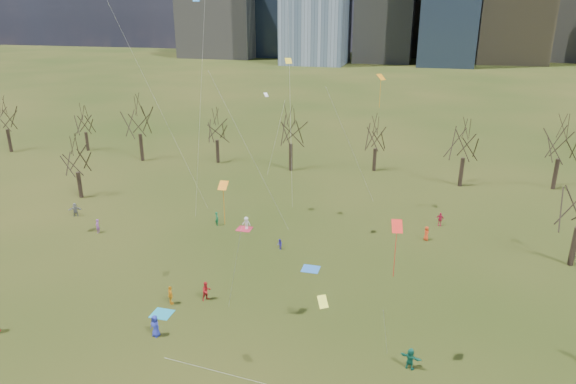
% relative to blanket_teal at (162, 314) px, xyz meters
% --- Properties ---
extents(ground, '(500.00, 500.00, 0.00)m').
position_rel_blanket_teal_xyz_m(ground, '(7.34, -0.62, -0.01)').
color(ground, black).
rests_on(ground, ground).
extents(bare_tree_row, '(113.04, 29.80, 9.50)m').
position_rel_blanket_teal_xyz_m(bare_tree_row, '(7.26, 36.61, 6.10)').
color(bare_tree_row, black).
rests_on(bare_tree_row, ground).
extents(blanket_teal, '(1.60, 1.50, 0.03)m').
position_rel_blanket_teal_xyz_m(blanket_teal, '(0.00, 0.00, 0.00)').
color(blanket_teal, teal).
rests_on(blanket_teal, ground).
extents(blanket_navy, '(1.60, 1.50, 0.03)m').
position_rel_blanket_teal_xyz_m(blanket_navy, '(9.82, 10.26, 0.00)').
color(blanket_navy, blue).
rests_on(blanket_navy, ground).
extents(blanket_crimson, '(1.60, 1.50, 0.03)m').
position_rel_blanket_teal_xyz_m(blanket_crimson, '(0.82, 17.30, 0.00)').
color(blanket_crimson, '#BC253C').
rests_on(blanket_crimson, ground).
extents(person_0, '(0.97, 0.79, 1.72)m').
position_rel_blanket_teal_xyz_m(person_0, '(0.96, -2.70, 0.84)').
color(person_0, '#2733AD').
rests_on(person_0, ground).
extents(person_2, '(0.99, 1.03, 1.67)m').
position_rel_blanket_teal_xyz_m(person_2, '(2.62, 2.86, 0.82)').
color(person_2, '#B0191D').
rests_on(person_2, ground).
extents(person_4, '(0.94, 0.98, 1.63)m').
position_rel_blanket_teal_xyz_m(person_4, '(0.05, 1.52, 0.80)').
color(person_4, orange).
rests_on(person_4, ground).
extents(person_5, '(1.53, 0.88, 1.58)m').
position_rel_blanket_teal_xyz_m(person_5, '(19.26, -1.61, 0.77)').
color(person_5, '#166751').
rests_on(person_5, ground).
extents(person_7, '(0.44, 0.61, 1.56)m').
position_rel_blanket_teal_xyz_m(person_7, '(-14.10, 12.38, 0.77)').
color(person_7, '#924E9D').
rests_on(person_7, ground).
extents(person_8, '(0.66, 0.69, 1.12)m').
position_rel_blanket_teal_xyz_m(person_8, '(5.94, 13.45, 0.55)').
color(person_8, '#3328AE').
rests_on(person_8, ground).
extents(person_9, '(0.94, 0.57, 1.43)m').
position_rel_blanket_teal_xyz_m(person_9, '(1.04, 17.39, 0.70)').
color(person_9, white).
rests_on(person_9, ground).
extents(person_10, '(0.95, 0.48, 1.55)m').
position_rel_blanket_teal_xyz_m(person_10, '(21.51, 23.74, 0.76)').
color(person_10, '#C71C44').
rests_on(person_10, ground).
extents(person_11, '(1.53, 1.04, 1.58)m').
position_rel_blanket_teal_xyz_m(person_11, '(-19.38, 15.79, 0.78)').
color(person_11, slate).
rests_on(person_11, ground).
extents(person_12, '(0.59, 0.81, 1.52)m').
position_rel_blanket_teal_xyz_m(person_12, '(20.09, 19.51, 0.75)').
color(person_12, red).
rests_on(person_12, ground).
extents(person_13, '(0.67, 0.68, 1.58)m').
position_rel_blanket_teal_xyz_m(person_13, '(-2.46, 17.52, 0.78)').
color(person_13, '#176B3E').
rests_on(person_13, ground).
extents(kites_airborne, '(69.64, 46.58, 31.02)m').
position_rel_blanket_teal_xyz_m(kites_airborne, '(9.63, 11.57, 12.95)').
color(kites_airborne, orange).
rests_on(kites_airborne, ground).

